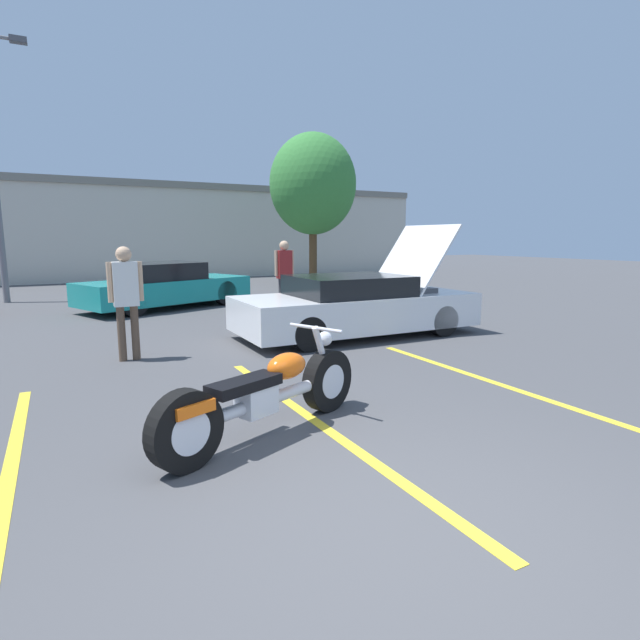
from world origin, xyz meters
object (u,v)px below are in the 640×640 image
spectator_by_show_car (284,270)px  spectator_midground (126,293)px  show_car_hood_open (357,306)px  parked_car_right_row (165,286)px  motorcycle (266,395)px  tree_background (313,185)px

spectator_by_show_car → spectator_midground: spectator_by_show_car is taller
show_car_hood_open → parked_car_right_row: (-2.58, 5.69, 0.00)m
parked_car_right_row → show_car_hood_open: bearing=-87.8°
spectator_by_show_car → motorcycle: bearing=-114.9°
parked_car_right_row → spectator_by_show_car: (2.50, -2.36, 0.50)m
tree_background → parked_car_right_row: tree_background is taller
motorcycle → spectator_midground: size_ratio=1.36×
spectator_midground → parked_car_right_row: bearing=74.1°
motorcycle → parked_car_right_row: size_ratio=0.50×
tree_background → parked_car_right_row: 8.68m
parked_car_right_row → spectator_by_show_car: size_ratio=2.66×
parked_car_right_row → spectator_midground: size_ratio=2.74×
show_car_hood_open → parked_car_right_row: 6.25m
spectator_by_show_car → spectator_midground: 5.36m
motorcycle → spectator_by_show_car: size_ratio=1.32×
show_car_hood_open → spectator_by_show_car: show_car_hood_open is taller
motorcycle → spectator_midground: spectator_midground is taller
tree_background → parked_car_right_row: (-6.70, -4.34, -3.39)m
spectator_midground → tree_background: bearing=50.5°
tree_background → motorcycle: 16.26m
show_car_hood_open → spectator_by_show_car: 3.37m
tree_background → spectator_midground: bearing=-129.5°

